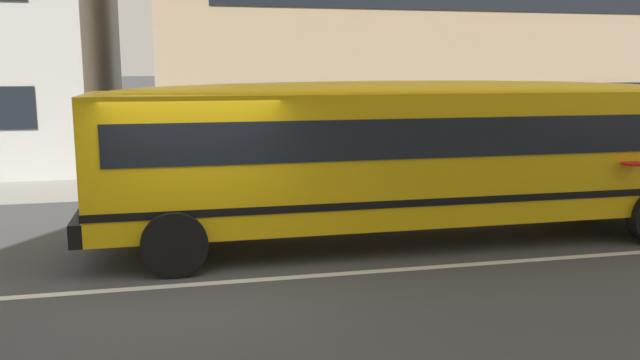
{
  "coord_description": "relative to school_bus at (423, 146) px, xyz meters",
  "views": [
    {
      "loc": [
        -0.27,
        -8.75,
        2.97
      ],
      "look_at": [
        1.91,
        0.81,
        1.25
      ],
      "focal_mm": 36.48,
      "sensor_mm": 36.0,
      "label": 1
    }
  ],
  "objects": [
    {
      "name": "lane_centreline",
      "position": [
        -3.9,
        -1.62,
        -1.62
      ],
      "size": [
        110.0,
        0.16,
        0.01
      ],
      "primitive_type": "cube",
      "color": "silver",
      "rests_on": "ground_plane"
    },
    {
      "name": "sidewalk_far",
      "position": [
        -3.9,
        6.13,
        -1.62
      ],
      "size": [
        120.0,
        3.0,
        0.01
      ],
      "primitive_type": "cube",
      "color": "gray",
      "rests_on": "ground_plane"
    },
    {
      "name": "school_bus",
      "position": [
        0.0,
        0.0,
        0.0
      ],
      "size": [
        12.23,
        2.89,
        2.74
      ],
      "rotation": [
        0.0,
        0.0,
        0.0
      ],
      "color": "yellow",
      "rests_on": "ground_plane"
    },
    {
      "name": "ground_plane",
      "position": [
        -3.9,
        -1.62,
        -1.63
      ],
      "size": [
        400.0,
        400.0,
        0.0
      ],
      "primitive_type": "plane",
      "color": "#424244"
    }
  ]
}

